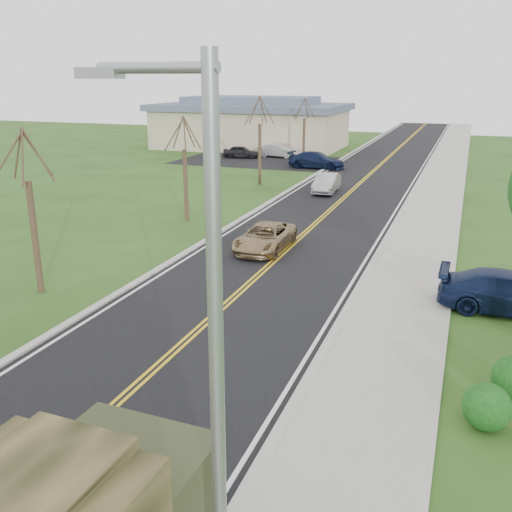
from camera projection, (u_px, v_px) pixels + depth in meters
The scene contains 16 objects.
road at pixel (367, 177), 45.90m from camera, with size 8.00×120.00×0.01m, color black.
curb_right at pixel (420, 180), 44.50m from camera, with size 0.30×120.00×0.12m, color #9E998E.
sidewalk_right at pixel (443, 181), 43.93m from camera, with size 3.20×120.00×0.10m, color #9E998E.
curb_left at pixel (317, 174), 47.26m from camera, with size 0.30×120.00×0.10m, color #9E998E.
street_light at pixel (209, 368), 6.72m from camera, with size 1.65×0.22×8.00m.
bare_tree_a at pixel (33, 224), 20.60m from camera, with size 1.93×2.26×6.08m.
bare_tree_b at pixel (185, 177), 31.38m from camera, with size 1.83×2.14×5.73m.
bare_tree_c at pixel (260, 147), 42.02m from camera, with size 2.04×2.39×6.42m.
bare_tree_d at pixel (304, 135), 52.82m from camera, with size 1.88×2.20×5.91m.
commercial_building at pixel (252, 123), 64.68m from camera, with size 25.50×21.50×5.65m.
suv_champagne at pixel (265, 237), 26.46m from camera, with size 2.02×4.39×1.22m, color #917852.
sedan_silver at pixel (327, 183), 39.70m from camera, with size 1.39×3.98×1.31m, color #B0B0B5.
pickup_navy at pixel (512, 293), 19.32m from camera, with size 1.97×4.85×1.41m, color #0F1A3A.
lot_car_dark at pixel (241, 152), 56.62m from camera, with size 1.44×3.58×1.22m, color black.
lot_car_silver at pixel (279, 150), 57.08m from camera, with size 1.47×4.21×1.39m, color silver.
lot_car_navy at pixel (317, 160), 50.18m from camera, with size 2.02×4.97×1.44m, color #0E1633.
Camera 1 is at (7.51, -5.94, 7.71)m, focal length 40.00 mm.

